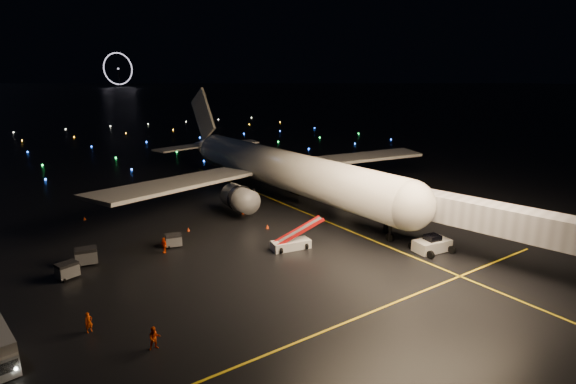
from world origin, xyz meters
The scene contains 18 objects.
ground centered at (0.00, 300.00, 0.00)m, with size 2000.00×2000.00×0.00m, color black.
lane_centre centered at (12.00, 15.00, 0.01)m, with size 0.25×80.00×0.02m, color yellow.
lane_cross centered at (-5.00, -10.00, 0.01)m, with size 60.00×0.25×0.02m, color yellow.
airliner centered at (12.75, 27.14, 8.59)m, with size 60.61×57.58×17.17m, color silver, non-canonical shape.
pushback_tug centered at (15.03, -4.08, 1.01)m, with size 4.23×2.21×2.01m, color silver.
belt_loader centered at (2.11, 5.89, 1.63)m, with size 6.71×1.83×3.25m, color silver, non-canonical shape.
crew_a centered at (-21.16, 0.58, 0.84)m, with size 0.62×0.40×1.69m, color #FF4805.
crew_b centered at (-17.62, -4.64, 0.91)m, with size 0.89×0.69×1.82m, color #FF4805.
crew_c centered at (-10.55, 13.11, 0.92)m, with size 1.08×0.45×1.85m, color #FF4805.
safety_cone_0 centered at (3.68, 13.56, 0.25)m, with size 0.45×0.45×0.51m, color #FB4611.
safety_cone_1 centered at (4.03, 20.95, 0.27)m, with size 0.47×0.47×0.54m, color #FB4611.
safety_cone_2 centered at (-5.41, 18.50, 0.24)m, with size 0.41×0.41×0.47m, color #FB4611.
safety_cone_3 centered at (-15.63, 31.18, 0.25)m, with size 0.43×0.43×0.49m, color #FB4611.
ferris_wheel centered at (170.00, 720.00, 26.00)m, with size 50.00×4.00×52.00m, color black, non-canonical shape.
taxiway_lights centered at (0.00, 106.00, 0.18)m, with size 164.00×92.00×0.36m, color black, non-canonical shape.
baggage_cart_0 centered at (-8.96, 14.34, 0.78)m, with size 1.84×1.29×1.56m, color slate.
baggage_cart_1 centered at (-18.54, 14.70, 0.93)m, with size 2.18×1.53×1.85m, color slate.
baggage_cart_2 centered at (-20.84, 12.18, 0.83)m, with size 1.96×1.37×1.66m, color slate.
Camera 1 is at (-26.20, -34.50, 19.88)m, focal length 28.00 mm.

